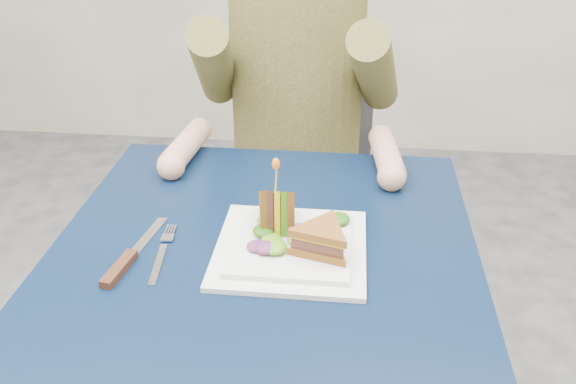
# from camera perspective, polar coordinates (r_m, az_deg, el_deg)

# --- Properties ---
(table) EXTENTS (0.75, 0.75, 0.73)m
(table) POSITION_cam_1_polar(r_m,az_deg,el_deg) (1.14, -2.05, -7.79)
(table) COLOR black
(table) RESTS_ON ground
(chair) EXTENTS (0.42, 0.40, 0.93)m
(chair) POSITION_cam_1_polar(r_m,az_deg,el_deg) (1.80, 1.06, 2.91)
(chair) COLOR #47474C
(chair) RESTS_ON ground
(diner) EXTENTS (0.54, 0.59, 0.74)m
(diner) POSITION_cam_1_polar(r_m,az_deg,el_deg) (1.56, 0.81, 13.44)
(diner) COLOR brown
(diner) RESTS_ON chair
(plate) EXTENTS (0.26, 0.26, 0.02)m
(plate) POSITION_cam_1_polar(r_m,az_deg,el_deg) (1.06, 0.25, -5.16)
(plate) COLOR white
(plate) RESTS_ON table
(sandwich_flat) EXTENTS (0.15, 0.15, 0.05)m
(sandwich_flat) POSITION_cam_1_polar(r_m,az_deg,el_deg) (1.02, 3.20, -4.45)
(sandwich_flat) COLOR brown
(sandwich_flat) RESTS_ON plate
(sandwich_upright) EXTENTS (0.08, 0.13, 0.13)m
(sandwich_upright) POSITION_cam_1_polar(r_m,az_deg,el_deg) (1.08, -1.09, -1.74)
(sandwich_upright) COLOR brown
(sandwich_upright) RESTS_ON plate
(fork) EXTENTS (0.03, 0.18, 0.01)m
(fork) POSITION_cam_1_polar(r_m,az_deg,el_deg) (1.08, -11.75, -5.75)
(fork) COLOR silver
(fork) RESTS_ON table
(knife) EXTENTS (0.05, 0.22, 0.02)m
(knife) POSITION_cam_1_polar(r_m,az_deg,el_deg) (1.07, -15.01, -6.37)
(knife) COLOR silver
(knife) RESTS_ON table
(toothpick) EXTENTS (0.01, 0.01, 0.06)m
(toothpick) POSITION_cam_1_polar(r_m,az_deg,el_deg) (1.05, -1.13, 1.26)
(toothpick) COLOR tan
(toothpick) RESTS_ON sandwich_upright
(toothpick_frill) EXTENTS (0.01, 0.01, 0.02)m
(toothpick_frill) POSITION_cam_1_polar(r_m,az_deg,el_deg) (1.03, -1.14, 2.63)
(toothpick_frill) COLOR orange
(toothpick_frill) RESTS_ON sandwich_upright
(lettuce_spill) EXTENTS (0.15, 0.13, 0.02)m
(lettuce_spill) POSITION_cam_1_polar(r_m,az_deg,el_deg) (1.06, 0.58, -3.93)
(lettuce_spill) COLOR #337A14
(lettuce_spill) RESTS_ON plate
(onion_ring) EXTENTS (0.04, 0.04, 0.02)m
(onion_ring) POSITION_cam_1_polar(r_m,az_deg,el_deg) (1.05, 1.10, -3.88)
(onion_ring) COLOR #9E4C7A
(onion_ring) RESTS_ON plate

